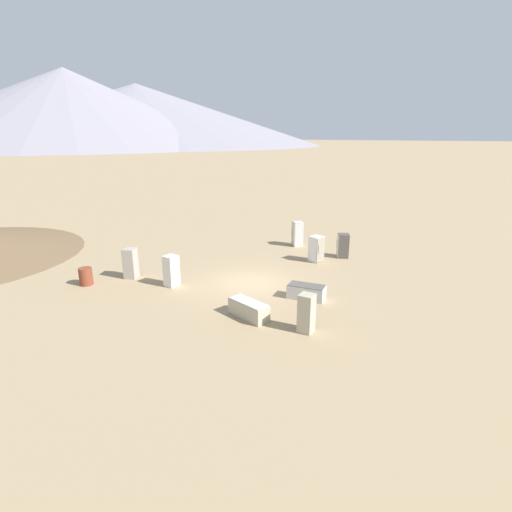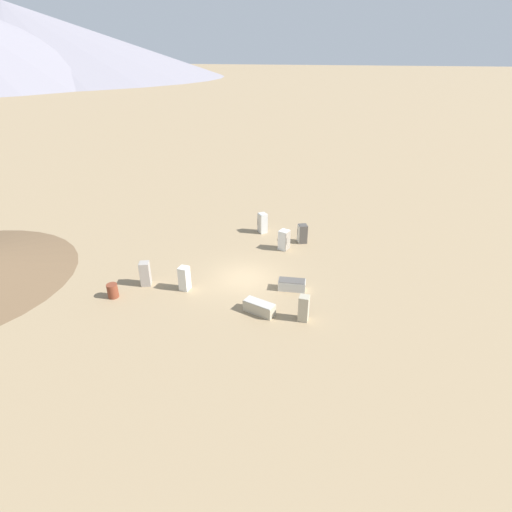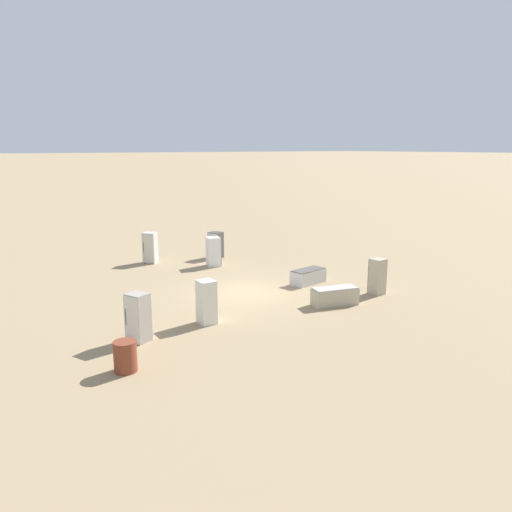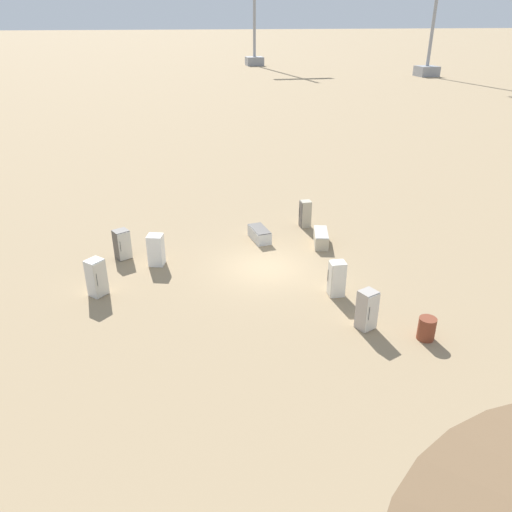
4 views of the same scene
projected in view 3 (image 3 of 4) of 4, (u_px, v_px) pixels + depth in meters
The scene contains 10 objects.
ground_plane at pixel (244, 293), 21.88m from camera, with size 1000.00×1000.00×0.00m, color #9E8460.
discarded_fridge_0 at pixel (308, 276), 23.29m from camera, with size 1.02×1.81×0.68m.
discarded_fridge_1 at pixel (206, 302), 17.95m from camera, with size 0.68×0.59×1.60m.
discarded_fridge_2 at pixel (150, 248), 27.31m from camera, with size 0.93×0.93×1.68m.
discarded_fridge_3 at pixel (138, 318), 16.25m from camera, with size 0.82×0.82×1.62m.
discarded_fridge_4 at pixel (214, 252), 26.62m from camera, with size 0.87×0.87×1.56m.
discarded_fridge_5 at pixel (377, 276), 21.54m from camera, with size 0.62×0.56×1.56m.
discarded_fridge_6 at pixel (216, 245), 28.55m from camera, with size 0.92×0.92×1.49m.
discarded_fridge_7 at pixel (335, 296), 20.11m from camera, with size 1.16×1.98×0.72m.
rusty_barrel at pixel (125, 356), 14.13m from camera, with size 0.66×0.66×0.90m.
Camera 3 is at (-17.60, 11.50, 6.27)m, focal length 35.00 mm.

